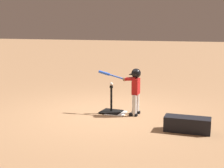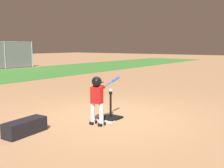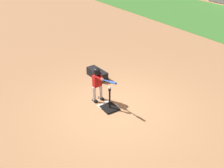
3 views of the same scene
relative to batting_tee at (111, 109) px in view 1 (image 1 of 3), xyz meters
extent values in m
plane|color=#AD7F56|center=(0.13, 0.13, -0.08)|extent=(90.00, 90.00, 0.00)
cube|color=white|center=(-0.12, 0.02, -0.07)|extent=(0.50, 0.50, 0.02)
cube|color=black|center=(0.00, 0.00, -0.06)|extent=(0.46, 0.41, 0.04)
cylinder|color=black|center=(0.00, 0.00, 0.23)|extent=(0.05, 0.05, 0.54)
cylinder|color=black|center=(0.00, 0.00, 0.53)|extent=(0.08, 0.08, 0.05)
cylinder|color=silver|center=(-0.57, 0.05, 0.16)|extent=(0.11, 0.11, 0.47)
cube|color=black|center=(-0.55, 0.05, -0.05)|extent=(0.19, 0.10, 0.06)
cylinder|color=silver|center=(-0.56, -0.17, 0.16)|extent=(0.11, 0.11, 0.47)
cube|color=black|center=(-0.54, -0.17, -0.05)|extent=(0.19, 0.10, 0.06)
cube|color=red|center=(-0.56, -0.06, 0.57)|extent=(0.15, 0.25, 0.35)
sphere|color=#936B4C|center=(-0.56, -0.06, 0.84)|extent=(0.18, 0.18, 0.18)
sphere|color=black|center=(-0.56, -0.06, 0.86)|extent=(0.21, 0.21, 0.21)
cube|color=black|center=(-0.48, -0.05, 0.83)|extent=(0.12, 0.16, 0.01)
cylinder|color=red|center=(-0.44, -0.01, 0.73)|extent=(0.29, 0.13, 0.10)
cylinder|color=red|center=(-0.43, -0.09, 0.73)|extent=(0.29, 0.17, 0.10)
sphere|color=#936B4C|center=(-0.30, -0.04, 0.71)|extent=(0.09, 0.09, 0.09)
cylinder|color=blue|center=(-0.01, -0.02, 0.78)|extent=(0.60, 0.07, 0.17)
cylinder|color=blue|center=(0.18, -0.01, 0.83)|extent=(0.27, 0.08, 0.12)
cylinder|color=black|center=(-0.32, -0.04, 0.71)|extent=(0.03, 0.05, 0.05)
sphere|color=white|center=(0.00, 0.00, 0.59)|extent=(0.07, 0.07, 0.07)
cube|color=black|center=(-1.83, 0.66, 0.06)|extent=(0.86, 0.39, 0.28)
camera|label=1|loc=(-2.77, 6.32, 1.79)|focal=50.00mm
camera|label=2|loc=(-4.69, -3.53, 1.58)|focal=42.00mm
camera|label=3|loc=(5.12, -3.24, 4.04)|focal=42.00mm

